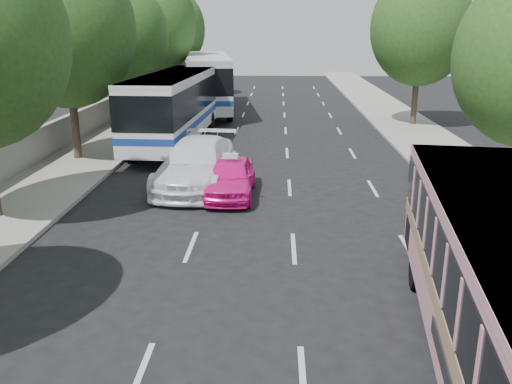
{
  "coord_description": "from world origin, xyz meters",
  "views": [
    {
      "loc": [
        0.5,
        -10.09,
        5.95
      ],
      "look_at": [
        -0.06,
        4.12,
        1.6
      ],
      "focal_mm": 38.0,
      "sensor_mm": 36.0,
      "label": 1
    }
  ],
  "objects_px": {
    "pink_bus": "(505,268)",
    "white_pickup": "(197,164)",
    "pink_taxi": "(231,177)",
    "tour_coach_rear": "(208,78)",
    "tour_coach_front": "(175,102)"
  },
  "relations": [
    {
      "from": "pink_bus",
      "to": "white_pickup",
      "type": "height_order",
      "value": "pink_bus"
    },
    {
      "from": "pink_bus",
      "to": "pink_taxi",
      "type": "distance_m",
      "value": 11.66
    },
    {
      "from": "pink_bus",
      "to": "white_pickup",
      "type": "xyz_separation_m",
      "value": [
        -7.09,
        11.36,
        -1.02
      ]
    },
    {
      "from": "pink_bus",
      "to": "white_pickup",
      "type": "relative_size",
      "value": 1.6
    },
    {
      "from": "white_pickup",
      "to": "tour_coach_rear",
      "type": "relative_size",
      "value": 0.45
    },
    {
      "from": "pink_taxi",
      "to": "white_pickup",
      "type": "distance_m",
      "value": 1.89
    },
    {
      "from": "pink_taxi",
      "to": "white_pickup",
      "type": "height_order",
      "value": "white_pickup"
    },
    {
      "from": "pink_taxi",
      "to": "white_pickup",
      "type": "xyz_separation_m",
      "value": [
        -1.42,
        1.24,
        0.19
      ]
    },
    {
      "from": "pink_taxi",
      "to": "tour_coach_front",
      "type": "bearing_deg",
      "value": 112.09
    },
    {
      "from": "pink_taxi",
      "to": "white_pickup",
      "type": "bearing_deg",
      "value": 139.1
    },
    {
      "from": "pink_bus",
      "to": "tour_coach_rear",
      "type": "distance_m",
      "value": 32.04
    },
    {
      "from": "pink_bus",
      "to": "pink_taxi",
      "type": "height_order",
      "value": "pink_bus"
    },
    {
      "from": "white_pickup",
      "to": "pink_taxi",
      "type": "bearing_deg",
      "value": -36.41
    },
    {
      "from": "pink_taxi",
      "to": "tour_coach_front",
      "type": "relative_size",
      "value": 0.34
    },
    {
      "from": "tour_coach_front",
      "to": "white_pickup",
      "type": "bearing_deg",
      "value": -71.71
    }
  ]
}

